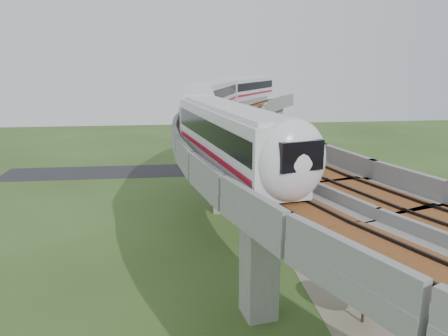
# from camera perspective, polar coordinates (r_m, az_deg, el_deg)

# --- Properties ---
(ground) EXTENTS (160.00, 160.00, 0.00)m
(ground) POSITION_cam_1_polar(r_m,az_deg,el_deg) (39.84, 0.27, -10.66)
(ground) COLOR #334B1E
(ground) RESTS_ON ground
(dirt_lot) EXTENTS (18.00, 26.00, 0.04)m
(dirt_lot) POSITION_cam_1_polar(r_m,az_deg,el_deg) (42.01, 20.27, -10.20)
(dirt_lot) COLOR gray
(dirt_lot) RESTS_ON ground
(asphalt_road) EXTENTS (60.00, 8.00, 0.03)m
(asphalt_road) POSITION_cam_1_polar(r_m,az_deg,el_deg) (68.16, -2.75, -0.18)
(asphalt_road) COLOR #232326
(asphalt_road) RESTS_ON ground
(viaduct) EXTENTS (19.58, 73.98, 11.40)m
(viaduct) POSITION_cam_1_polar(r_m,az_deg,el_deg) (37.66, 6.10, 2.32)
(viaduct) COLOR #99968E
(viaduct) RESTS_ON ground
(metro_train) EXTENTS (16.70, 60.31, 3.64)m
(metro_train) POSITION_cam_1_polar(r_m,az_deg,el_deg) (47.17, 0.32, 8.72)
(metro_train) COLOR silver
(metro_train) RESTS_ON ground
(fence) EXTENTS (3.87, 38.73, 1.50)m
(fence) POSITION_cam_1_polar(r_m,az_deg,el_deg) (41.75, 13.84, -8.78)
(fence) COLOR #2D382D
(fence) RESTS_ON ground
(tree_0) EXTENTS (3.16, 3.16, 3.52)m
(tree_0) POSITION_cam_1_polar(r_m,az_deg,el_deg) (60.73, 8.10, 0.05)
(tree_0) COLOR #382314
(tree_0) RESTS_ON ground
(tree_1) EXTENTS (2.33, 2.33, 2.73)m
(tree_1) POSITION_cam_1_polar(r_m,az_deg,el_deg) (56.75, 7.22, -1.36)
(tree_1) COLOR #382314
(tree_1) RESTS_ON ground
(tree_2) EXTENTS (2.08, 2.08, 3.11)m
(tree_2) POSITION_cam_1_polar(r_m,az_deg,el_deg) (49.24, 6.79, -3.15)
(tree_2) COLOR #382314
(tree_2) RESTS_ON ground
(tree_3) EXTENTS (2.06, 2.06, 3.02)m
(tree_3) POSITION_cam_1_polar(r_m,az_deg,el_deg) (43.41, 8.91, -5.69)
(tree_3) COLOR #382314
(tree_3) RESTS_ON ground
(tree_4) EXTENTS (2.20, 2.20, 2.92)m
(tree_4) POSITION_cam_1_polar(r_m,az_deg,el_deg) (37.55, 11.32, -9.23)
(tree_4) COLOR #382314
(tree_4) RESTS_ON ground
(tree_5) EXTENTS (2.82, 2.82, 3.82)m
(tree_5) POSITION_cam_1_polar(r_m,az_deg,el_deg) (30.07, 17.97, -14.43)
(tree_5) COLOR #382314
(tree_5) RESTS_ON ground
(car_white) EXTENTS (1.48, 3.60, 1.22)m
(car_white) POSITION_cam_1_polar(r_m,az_deg,el_deg) (37.24, 16.82, -12.02)
(car_white) COLOR silver
(car_white) RESTS_ON dirt_lot
(car_red) EXTENTS (3.75, 2.42, 1.17)m
(car_red) POSITION_cam_1_polar(r_m,az_deg,el_deg) (41.05, 23.98, -10.21)
(car_red) COLOR #A00E0F
(car_red) RESTS_ON dirt_lot
(car_dark) EXTENTS (3.83, 1.95, 1.06)m
(car_dark) POSITION_cam_1_polar(r_m,az_deg,el_deg) (50.93, 14.43, -4.86)
(car_dark) COLOR black
(car_dark) RESTS_ON dirt_lot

